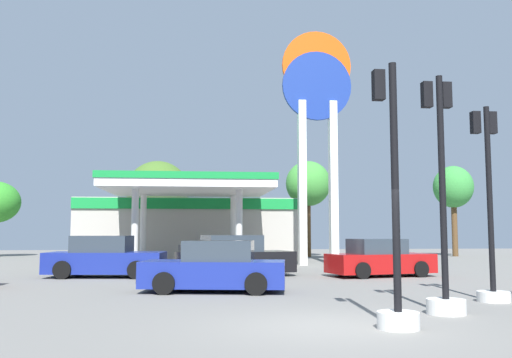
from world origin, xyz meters
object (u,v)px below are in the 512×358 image
(traffic_signal_3, at_px, (490,231))
(tree_1, at_px, (158,191))
(car_1, at_px, (215,268))
(traffic_signal_2, at_px, (443,236))
(car_2, at_px, (235,258))
(car_3, at_px, (380,259))
(station_pole_sign, at_px, (317,116))
(traffic_signal_0, at_px, (395,251))
(car_0, at_px, (106,258))
(tree_2, at_px, (308,184))
(tree_3, at_px, (453,188))

(traffic_signal_3, relative_size, tree_1, 0.76)
(car_1, distance_m, traffic_signal_2, 6.88)
(car_2, distance_m, car_3, 5.67)
(station_pole_sign, bearing_deg, traffic_signal_0, -98.31)
(traffic_signal_0, bearing_deg, tree_1, 102.43)
(station_pole_sign, height_order, car_0, station_pole_sign)
(car_0, height_order, car_3, car_0)
(station_pole_sign, distance_m, traffic_signal_0, 20.45)
(car_1, bearing_deg, tree_1, 98.35)
(car_3, bearing_deg, traffic_signal_0, -107.14)
(car_3, bearing_deg, station_pole_sign, 95.53)
(car_0, height_order, car_1, car_0)
(car_3, height_order, traffic_signal_3, traffic_signal_3)
(car_1, xyz_separation_m, traffic_signal_2, (4.71, -4.92, 0.97))
(car_2, height_order, tree_1, tree_1)
(tree_1, bearing_deg, car_3, -59.69)
(car_3, distance_m, traffic_signal_0, 12.04)
(traffic_signal_2, height_order, traffic_signal_3, traffic_signal_2)
(tree_1, bearing_deg, tree_2, 1.14)
(car_1, xyz_separation_m, tree_1, (-3.17, 21.59, 3.81))
(car_1, relative_size, car_2, 0.91)
(car_2, distance_m, traffic_signal_0, 12.42)
(traffic_signal_2, bearing_deg, car_3, 79.26)
(traffic_signal_3, bearing_deg, tree_2, 89.15)
(traffic_signal_0, relative_size, tree_1, 0.75)
(station_pole_sign, height_order, traffic_signal_2, station_pole_sign)
(traffic_signal_0, height_order, tree_3, tree_3)
(car_0, bearing_deg, tree_1, 86.96)
(car_1, xyz_separation_m, car_2, (0.96, 5.65, 0.06))
(car_2, bearing_deg, tree_3, 43.80)
(traffic_signal_2, xyz_separation_m, tree_1, (-7.88, 26.50, 2.83))
(traffic_signal_0, bearing_deg, car_1, 114.80)
(traffic_signal_2, relative_size, tree_2, 0.77)
(car_1, xyz_separation_m, traffic_signal_3, (6.81, -3.03, 1.09))
(car_2, bearing_deg, tree_2, 68.94)
(tree_1, bearing_deg, tree_3, 0.32)
(car_0, height_order, traffic_signal_2, traffic_signal_2)
(car_0, distance_m, traffic_signal_3, 13.95)
(traffic_signal_0, xyz_separation_m, traffic_signal_3, (3.77, 3.55, 0.38))
(station_pole_sign, height_order, car_2, station_pole_sign)
(traffic_signal_0, bearing_deg, tree_2, 81.70)
(station_pole_sign, height_order, traffic_signal_0, station_pole_sign)
(car_0, bearing_deg, car_1, -54.94)
(car_0, distance_m, tree_3, 27.28)
(traffic_signal_0, height_order, traffic_signal_3, traffic_signal_3)
(car_1, height_order, traffic_signal_2, traffic_signal_2)
(tree_3, bearing_deg, station_pole_sign, -142.49)
(traffic_signal_2, relative_size, traffic_signal_3, 1.04)
(traffic_signal_0, relative_size, traffic_signal_3, 0.99)
(car_1, relative_size, tree_3, 0.68)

